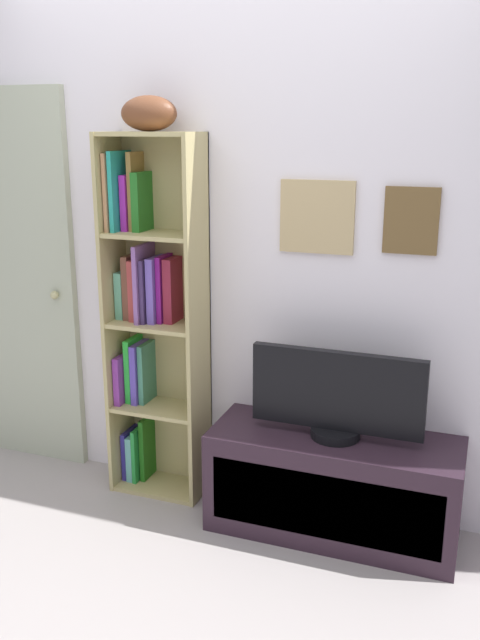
{
  "coord_description": "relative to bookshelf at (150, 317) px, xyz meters",
  "views": [
    {
      "loc": [
        1.12,
        -1.89,
        1.81
      ],
      "look_at": [
        0.11,
        0.85,
        0.98
      ],
      "focal_mm": 38.56,
      "sensor_mm": 36.0,
      "label": 1
    }
  ],
  "objects": [
    {
      "name": "ground",
      "position": [
        0.42,
        -1.0,
        -0.93
      ],
      "size": [
        5.2,
        5.2,
        0.04
      ],
      "primitive_type": "cube",
      "color": "#9F9796"
    },
    {
      "name": "back_wall",
      "position": [
        0.42,
        0.13,
        0.36
      ],
      "size": [
        4.8,
        0.08,
        2.54
      ],
      "color": "silver",
      "rests_on": "ground"
    },
    {
      "name": "bookshelf",
      "position": [
        0.0,
        0.0,
        0.0
      ],
      "size": [
        0.47,
        0.25,
        1.79
      ],
      "color": "tan",
      "rests_on": "ground"
    },
    {
      "name": "football",
      "position": [
        0.05,
        -0.03,
        0.96
      ],
      "size": [
        0.28,
        0.19,
        0.16
      ],
      "primitive_type": "ellipsoid",
      "rotation": [
        0.0,
        0.0,
        0.12
      ],
      "color": "brown",
      "rests_on": "bookshelf"
    },
    {
      "name": "tv_stand",
      "position": [
        0.97,
        -0.12,
        -0.67
      ],
      "size": [
        1.12,
        0.42,
        0.47
      ],
      "color": "#2C1C28",
      "rests_on": "ground"
    },
    {
      "name": "television",
      "position": [
        0.97,
        -0.12,
        -0.24
      ],
      "size": [
        0.77,
        0.22,
        0.4
      ],
      "color": "black",
      "rests_on": "tv_stand"
    },
    {
      "name": "door",
      "position": [
        -0.88,
        0.07,
        0.09
      ],
      "size": [
        0.8,
        0.09,
        2.0
      ],
      "color": "#A8B099",
      "rests_on": "ground"
    }
  ]
}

